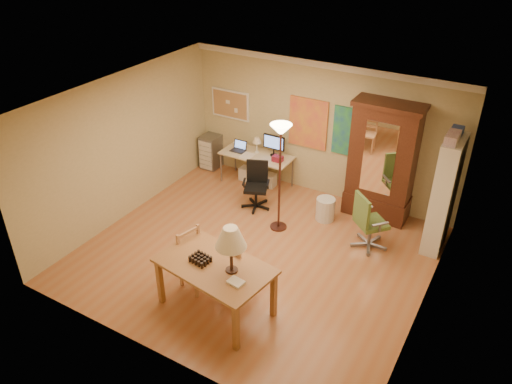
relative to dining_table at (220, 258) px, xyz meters
The scene contains 16 objects.
floor 1.72m from the dining_table, 100.67° to the left, with size 5.50×5.50×0.00m, color #AD663D.
crown_molding 4.22m from the dining_table, 93.91° to the left, with size 5.50×0.08×0.12m, color white.
corkboard 4.54m from the dining_table, 120.87° to the left, with size 0.90×0.04×0.62m, color #AE8252.
art_panel_left 3.93m from the dining_table, 97.56° to the left, with size 0.80×0.04×1.00m, color gold.
art_panel_right 3.92m from the dining_table, 84.30° to the left, with size 0.75×0.04×0.95m, color #22628A.
dining_table is the anchor object (origin of this frame).
ladder_chair_back 0.72m from the dining_table, 94.43° to the left, with size 0.46×0.44×0.89m.
ladder_chair_left 0.88m from the dining_table, 156.65° to the left, with size 0.53×0.54×0.96m.
torchiere_lamp 2.42m from the dining_table, 97.46° to the left, with size 0.37×0.37×2.04m.
computer_desk 3.88m from the dining_table, 112.15° to the left, with size 1.50×0.65×1.13m.
office_chair_black 3.00m from the dining_table, 110.50° to the left, with size 0.57×0.57×0.93m.
office_chair_green 2.95m from the dining_table, 63.18° to the left, with size 0.67×0.67×1.04m.
drawer_cart 4.63m from the dining_table, 126.67° to the left, with size 0.37×0.45×0.75m.
armoire 3.80m from the dining_table, 73.40° to the left, with size 1.22×0.58×2.25m.
bookshelf 3.93m from the dining_table, 54.47° to the left, with size 0.30×0.80×2.01m.
wastebin 3.10m from the dining_table, 83.85° to the left, with size 0.35×0.35×0.44m, color silver.
Camera 1 is at (3.43, -5.85, 5.21)m, focal length 35.00 mm.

